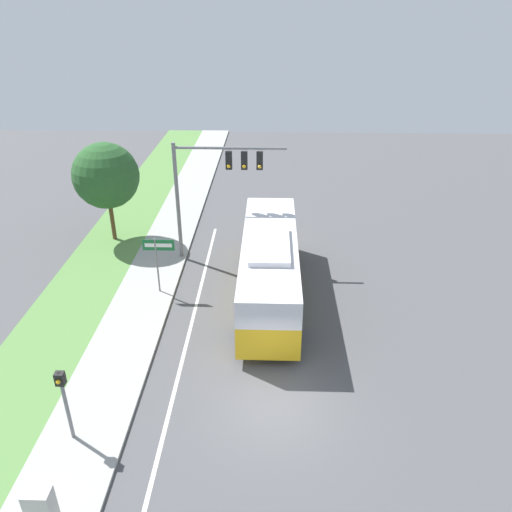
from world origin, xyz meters
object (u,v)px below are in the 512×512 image
pedestrian_signal (64,395)px  utility_cabinet (40,507)px  signal_gantry (214,177)px  street_sign (158,254)px  bus (269,264)px

pedestrian_signal → utility_cabinet: size_ratio=2.31×
signal_gantry → street_sign: size_ratio=2.19×
street_sign → utility_cabinet: size_ratio=2.43×
bus → pedestrian_signal: (-6.28, -8.94, 0.11)m
bus → street_sign: 5.24m
signal_gantry → street_sign: signal_gantry is taller
bus → utility_cabinet: bus is taller
signal_gantry → utility_cabinet: bearing=-101.2°
street_sign → pedestrian_signal: bearing=-96.7°
signal_gantry → pedestrian_signal: signal_gantry is taller
pedestrian_signal → utility_cabinet: (0.27, -2.95, -1.19)m
signal_gantry → pedestrian_signal: (-3.38, -12.79, -2.78)m
utility_cabinet → signal_gantry: bearing=78.8°
bus → pedestrian_signal: bus is taller
signal_gantry → utility_cabinet: size_ratio=5.33×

